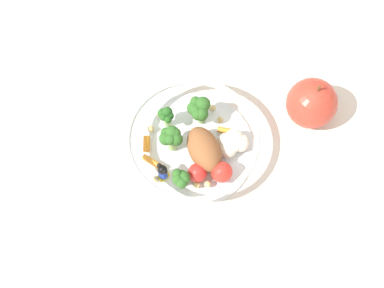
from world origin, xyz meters
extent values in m
plane|color=silver|center=(0.00, 0.00, 0.00)|extent=(2.40, 2.40, 0.00)
cylinder|color=white|center=(0.00, 0.01, 0.00)|extent=(0.19, 0.19, 0.01)
torus|color=white|center=(0.00, 0.01, 0.04)|extent=(0.20, 0.20, 0.01)
ellipsoid|color=brown|center=(-0.01, -0.01, 0.03)|extent=(0.09, 0.08, 0.04)
cylinder|color=#8EB766|center=(-0.06, 0.01, 0.02)|extent=(0.01, 0.01, 0.02)
sphere|color=#2D6023|center=(-0.06, 0.01, 0.03)|extent=(0.02, 0.02, 0.02)
sphere|color=#2D6023|center=(-0.06, 0.02, 0.04)|extent=(0.01, 0.01, 0.01)
sphere|color=#2D6023|center=(-0.07, 0.02, 0.04)|extent=(0.02, 0.02, 0.02)
sphere|color=#2D6023|center=(-0.07, 0.01, 0.03)|extent=(0.01, 0.01, 0.01)
sphere|color=#2D6023|center=(-0.07, 0.01, 0.04)|extent=(0.02, 0.02, 0.02)
sphere|color=#2D6023|center=(-0.07, 0.01, 0.04)|extent=(0.01, 0.01, 0.01)
sphere|color=#2D6023|center=(-0.06, 0.01, 0.04)|extent=(0.02, 0.02, 0.02)
cylinder|color=#7FAD5B|center=(0.05, 0.00, 0.02)|extent=(0.01, 0.01, 0.03)
sphere|color=#2D6023|center=(0.05, 0.00, 0.05)|extent=(0.02, 0.02, 0.02)
sphere|color=#2D6023|center=(0.06, 0.01, 0.05)|extent=(0.02, 0.02, 0.02)
sphere|color=#2D6023|center=(0.05, 0.01, 0.04)|extent=(0.02, 0.02, 0.02)
sphere|color=#2D6023|center=(0.04, 0.01, 0.05)|extent=(0.02, 0.02, 0.02)
sphere|color=#2D6023|center=(0.04, 0.01, 0.05)|extent=(0.02, 0.02, 0.02)
sphere|color=#2D6023|center=(0.04, 0.00, 0.05)|extent=(0.02, 0.02, 0.02)
sphere|color=#2D6023|center=(0.05, 0.00, 0.05)|extent=(0.02, 0.02, 0.02)
sphere|color=#2D6023|center=(0.05, 0.00, 0.05)|extent=(0.02, 0.02, 0.02)
cylinder|color=#8EB766|center=(0.03, 0.05, 0.02)|extent=(0.01, 0.01, 0.02)
sphere|color=#23561E|center=(0.04, 0.05, 0.04)|extent=(0.02, 0.02, 0.02)
sphere|color=#23561E|center=(0.03, 0.06, 0.04)|extent=(0.02, 0.02, 0.02)
sphere|color=#23561E|center=(0.03, 0.06, 0.04)|extent=(0.01, 0.01, 0.01)
sphere|color=#23561E|center=(0.02, 0.05, 0.04)|extent=(0.01, 0.01, 0.01)
sphere|color=#23561E|center=(0.03, 0.05, 0.04)|extent=(0.01, 0.01, 0.01)
cylinder|color=#8EB766|center=(-0.01, 0.04, 0.02)|extent=(0.01, 0.01, 0.02)
sphere|color=#2D6023|center=(0.00, 0.04, 0.05)|extent=(0.02, 0.02, 0.02)
sphere|color=#2D6023|center=(0.00, 0.05, 0.04)|extent=(0.02, 0.02, 0.02)
sphere|color=#2D6023|center=(-0.01, 0.05, 0.04)|extent=(0.02, 0.02, 0.02)
sphere|color=#2D6023|center=(-0.01, 0.04, 0.05)|extent=(0.02, 0.02, 0.02)
sphere|color=#2D6023|center=(-0.01, 0.03, 0.05)|extent=(0.02, 0.02, 0.02)
sphere|color=#2D6023|center=(0.00, 0.03, 0.05)|extent=(0.02, 0.02, 0.02)
sphere|color=silver|center=(0.02, -0.05, 0.02)|extent=(0.03, 0.03, 0.03)
sphere|color=silver|center=(0.01, -0.04, 0.02)|extent=(0.03, 0.03, 0.03)
sphere|color=silver|center=(0.00, -0.05, 0.02)|extent=(0.03, 0.03, 0.03)
sphere|color=silver|center=(0.01, -0.06, 0.02)|extent=(0.02, 0.02, 0.02)
sphere|color=silver|center=(0.01, -0.07, 0.02)|extent=(0.03, 0.03, 0.03)
cube|color=yellow|center=(-0.06, 0.04, 0.01)|extent=(0.02, 0.02, 0.00)
cylinder|color=#1933B2|center=(-0.06, 0.04, 0.02)|extent=(0.02, 0.02, 0.02)
sphere|color=black|center=(-0.06, 0.04, 0.04)|extent=(0.01, 0.01, 0.01)
sphere|color=black|center=(-0.05, 0.05, 0.04)|extent=(0.01, 0.01, 0.01)
sphere|color=black|center=(-0.06, 0.04, 0.04)|extent=(0.01, 0.01, 0.01)
cylinder|color=orange|center=(0.03, -0.04, 0.01)|extent=(0.01, 0.03, 0.01)
cylinder|color=orange|center=(-0.04, 0.06, 0.01)|extent=(0.02, 0.04, 0.01)
cylinder|color=orange|center=(-0.01, 0.08, 0.01)|extent=(0.03, 0.02, 0.01)
sphere|color=red|center=(-0.05, -0.01, 0.02)|extent=(0.03, 0.03, 0.03)
sphere|color=red|center=(-0.04, -0.04, 0.02)|extent=(0.03, 0.03, 0.03)
sphere|color=#D1B775|center=(0.07, -0.01, 0.01)|extent=(0.01, 0.01, 0.01)
sphere|color=#D1B775|center=(-0.06, -0.03, 0.01)|extent=(0.01, 0.01, 0.01)
sphere|color=tan|center=(0.05, -0.03, 0.01)|extent=(0.01, 0.01, 0.01)
sphere|color=#D1B775|center=(-0.06, 0.05, 0.01)|extent=(0.01, 0.01, 0.01)
sphere|color=tan|center=(0.04, 0.07, 0.01)|extent=(0.01, 0.01, 0.01)
sphere|color=tan|center=(0.02, 0.08, 0.01)|extent=(0.01, 0.01, 0.01)
sphere|color=#D1B775|center=(-0.04, 0.00, 0.01)|extent=(0.01, 0.01, 0.01)
sphere|color=tan|center=(-0.06, -0.01, 0.01)|extent=(0.01, 0.01, 0.01)
sphere|color=#BC3828|center=(0.09, -0.17, 0.04)|extent=(0.08, 0.08, 0.08)
cylinder|color=brown|center=(0.09, -0.17, 0.09)|extent=(0.00, 0.00, 0.01)
camera|label=1|loc=(-0.28, -0.04, 0.69)|focal=44.01mm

